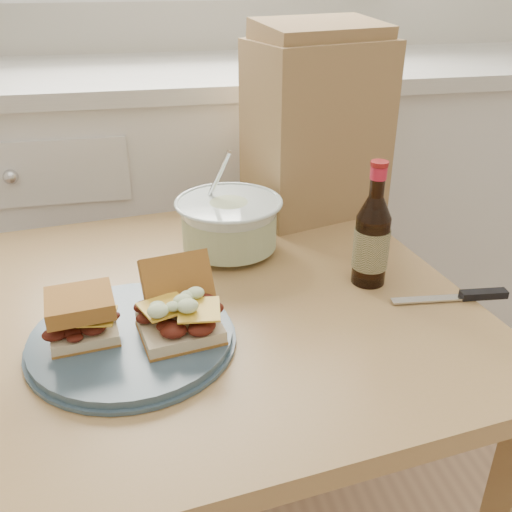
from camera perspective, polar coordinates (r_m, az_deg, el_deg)
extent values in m
cube|color=white|center=(1.86, -4.84, 3.39)|extent=(2.40, 0.60, 0.90)
cube|color=silver|center=(1.73, -5.47, 17.79)|extent=(2.50, 0.64, 0.04)
cube|color=#AC8051|center=(1.01, -3.14, -4.94)|extent=(0.91, 0.91, 0.04)
cube|color=#AC8051|center=(1.49, -20.67, -11.03)|extent=(0.06, 0.06, 0.64)
cube|color=#AC8051|center=(1.59, 6.26, -6.42)|extent=(0.06, 0.06, 0.64)
cylinder|color=#3B5160|center=(0.90, -12.30, -8.07)|extent=(0.31, 0.31, 0.02)
cube|color=beige|center=(0.90, -16.79, -7.22)|extent=(0.11, 0.10, 0.02)
cube|color=yellow|center=(0.88, -17.05, -5.60)|extent=(0.06, 0.06, 0.00)
cube|color=#9D5F29|center=(0.87, -17.22, -4.54)|extent=(0.11, 0.10, 0.03)
cube|color=beige|center=(0.87, -7.60, -7.14)|extent=(0.13, 0.12, 0.02)
cube|color=yellow|center=(0.85, -7.74, -5.13)|extent=(0.08, 0.08, 0.00)
cube|color=#9D5F29|center=(0.91, -7.82, -2.91)|extent=(0.12, 0.09, 0.10)
cone|color=silver|center=(1.13, -2.69, 2.91)|extent=(0.20, 0.20, 0.11)
cylinder|color=beige|center=(1.14, -2.68, 2.69)|extent=(0.19, 0.19, 0.07)
torus|color=silver|center=(1.11, -2.75, 5.41)|extent=(0.21, 0.21, 0.01)
cylinder|color=silver|center=(1.13, -4.01, 7.48)|extent=(0.06, 0.08, 0.14)
cylinder|color=black|center=(1.04, 11.39, 0.56)|extent=(0.06, 0.06, 0.13)
cone|color=black|center=(1.00, 11.83, 4.82)|extent=(0.06, 0.06, 0.04)
cylinder|color=black|center=(0.99, 12.08, 7.32)|extent=(0.03, 0.03, 0.05)
cylinder|color=red|center=(0.98, 12.17, 8.15)|extent=(0.03, 0.03, 0.02)
cylinder|color=maroon|center=(0.98, 12.26, 9.02)|extent=(0.03, 0.03, 0.01)
cylinder|color=#31391C|center=(1.04, 11.42, 0.80)|extent=(0.06, 0.06, 0.07)
cube|color=silver|center=(1.03, 17.17, -4.12)|extent=(0.14, 0.03, 0.00)
cube|color=black|center=(1.07, 21.80, -3.57)|extent=(0.08, 0.03, 0.01)
cube|color=#9A7C4A|center=(1.30, 6.10, 12.42)|extent=(0.33, 0.26, 0.38)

